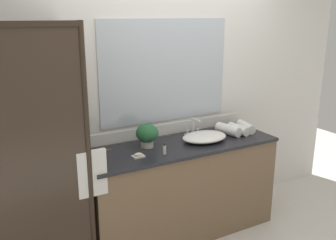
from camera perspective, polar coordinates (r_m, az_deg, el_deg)
name	(u,v)px	position (r m, az deg, el deg)	size (l,w,h in m)	color
ground_plane	(181,232)	(3.78, 2.08, -16.70)	(8.00, 8.00, 0.00)	silver
wall_back_with_mirror	(164,94)	(3.57, -0.57, 4.03)	(4.40, 0.06, 2.60)	silver
vanity_cabinet	(181,189)	(3.57, 2.07, -10.51)	(1.80, 0.58, 0.90)	brown
shower_enclosure	(40,165)	(2.76, -19.00, -6.56)	(1.20, 0.59, 2.00)	#2D2319
sink_basin	(204,137)	(3.48, 5.61, -2.58)	(0.44, 0.32, 0.08)	white
faucet	(193,129)	(3.63, 3.90, -1.44)	(0.17, 0.15, 0.18)	silver
potted_plant	(147,134)	(3.28, -3.21, -2.18)	(0.20, 0.20, 0.21)	beige
soap_dish	(138,155)	(3.09, -4.58, -5.42)	(0.10, 0.07, 0.04)	silver
amenity_bottle_body_wash	(104,162)	(2.92, -9.82, -6.36)	(0.03, 0.03, 0.09)	silver
amenity_bottle_conditioner	(164,149)	(3.13, -0.54, -4.53)	(0.03, 0.03, 0.09)	silver
rolled_towel_near_edge	(246,127)	(3.82, 11.81, -1.04)	(0.09, 0.09, 0.24)	white
rolled_towel_middle	(238,129)	(3.74, 10.73, -1.37)	(0.09, 0.09, 0.24)	white
rolled_towel_far_edge	(228,130)	(3.69, 9.21, -1.47)	(0.10, 0.10, 0.26)	white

